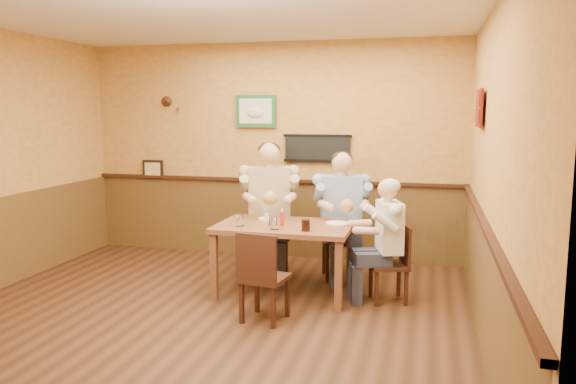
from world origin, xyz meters
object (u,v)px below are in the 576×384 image
object	(u,v)px
water_glass_mid	(275,223)
cola_tumbler	(306,225)
dining_table	(285,233)
chair_right_end	(389,263)
hot_sauce_bottle	(282,218)
water_glass_left	(240,220)
chair_near_side	(265,276)
diner_blue_polo	(341,222)
chair_back_right	(341,239)
chair_back_left	(269,233)
salt_shaker	(266,217)
pepper_shaker	(271,221)
diner_white_elder	(389,247)
diner_tan_shirt	(269,216)

from	to	relation	value
water_glass_mid	cola_tumbler	xyz separation A→B (m)	(0.32, 0.00, -0.01)
dining_table	chair_right_end	world-z (taller)	chair_right_end
cola_tumbler	hot_sauce_bottle	size ratio (longest dim) A/B	0.69
chair_right_end	water_glass_left	size ratio (longest dim) A/B	6.51
chair_near_side	cola_tumbler	distance (m)	0.70
water_glass_mid	hot_sauce_bottle	bearing A→B (deg)	81.28
diner_blue_polo	hot_sauce_bottle	xyz separation A→B (m)	(-0.49, -0.79, 0.17)
chair_back_right	water_glass_mid	distance (m)	1.16
dining_table	chair_near_side	bearing A→B (deg)	-88.83
chair_back_left	salt_shaker	xyz separation A→B (m)	(0.13, -0.56, 0.30)
pepper_shaker	dining_table	bearing A→B (deg)	28.86
diner_blue_polo	diner_white_elder	size ratio (longest dim) A/B	1.17
chair_right_end	hot_sauce_bottle	bearing A→B (deg)	-101.97
diner_tan_shirt	diner_white_elder	size ratio (longest dim) A/B	1.25
chair_right_end	cola_tumbler	bearing A→B (deg)	-87.58
diner_white_elder	salt_shaker	xyz separation A→B (m)	(-1.30, 0.06, 0.23)
dining_table	pepper_shaker	bearing A→B (deg)	-151.14
chair_near_side	water_glass_left	distance (m)	0.83
chair_back_right	chair_near_side	xyz separation A→B (m)	(-0.47, -1.50, -0.04)
chair_back_left	water_glass_left	xyz separation A→B (m)	(-0.07, -0.85, 0.32)
diner_tan_shirt	cola_tumbler	distance (m)	1.12
hot_sauce_bottle	diner_white_elder	bearing A→B (deg)	5.51
chair_back_left	chair_near_side	bearing A→B (deg)	-92.53
diner_blue_polo	cola_tumbler	bearing A→B (deg)	-118.48
chair_right_end	diner_blue_polo	size ratio (longest dim) A/B	0.60
chair_back_right	water_glass_mid	bearing A→B (deg)	-134.85
chair_near_side	diner_tan_shirt	bearing A→B (deg)	-66.83
chair_back_right	chair_right_end	distance (m)	0.91
chair_right_end	pepper_shaker	size ratio (longest dim) A/B	9.18
chair_back_right	hot_sauce_bottle	bearing A→B (deg)	-138.62
chair_back_right	diner_tan_shirt	xyz separation A→B (m)	(-0.84, -0.06, 0.24)
cola_tumbler	salt_shaker	world-z (taller)	cola_tumbler
diner_white_elder	cola_tumbler	xyz separation A→B (m)	(-0.80, -0.29, 0.24)
chair_back_left	water_glass_mid	bearing A→B (deg)	-87.67
chair_back_right	pepper_shaker	distance (m)	1.05
salt_shaker	pepper_shaker	bearing A→B (deg)	-59.20
water_glass_mid	chair_right_end	bearing A→B (deg)	14.56
chair_back_right	water_glass_left	size ratio (longest dim) A/B	7.59
diner_blue_polo	cola_tumbler	world-z (taller)	diner_blue_polo
chair_near_side	salt_shaker	size ratio (longest dim) A/B	9.28
chair_near_side	water_glass_left	xyz separation A→B (m)	(-0.44, 0.59, 0.39)
chair_back_right	water_glass_mid	xyz separation A→B (m)	(-0.52, -0.98, 0.35)
diner_blue_polo	pepper_shaker	bearing A→B (deg)	-145.04
diner_tan_shirt	water_glass_left	distance (m)	0.86
diner_white_elder	hot_sauce_bottle	bearing A→B (deg)	-101.97
chair_back_right	cola_tumbler	size ratio (longest dim) A/B	8.21
chair_near_side	cola_tumbler	world-z (taller)	cola_tumbler
diner_white_elder	diner_tan_shirt	bearing A→B (deg)	-131.01
dining_table	water_glass_left	distance (m)	0.49
water_glass_left	salt_shaker	size ratio (longest dim) A/B	1.33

